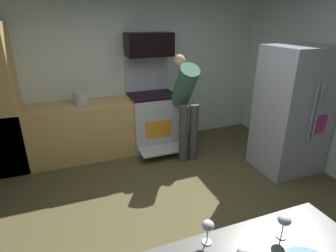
{
  "coord_description": "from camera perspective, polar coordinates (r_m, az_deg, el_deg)",
  "views": [
    {
      "loc": [
        -0.93,
        -2.25,
        2.15
      ],
      "look_at": [
        0.04,
        0.3,
        1.05
      ],
      "focal_mm": 29.0,
      "sensor_mm": 36.0,
      "label": 1
    }
  ],
  "objects": [
    {
      "name": "ground_plane",
      "position": [
        3.25,
        1.35,
        -19.63
      ],
      "size": [
        5.2,
        4.8,
        0.02
      ],
      "primitive_type": "cube",
      "color": "brown"
    },
    {
      "name": "wall_back",
      "position": [
        4.76,
        -9.33,
        11.4
      ],
      "size": [
        5.2,
        0.12,
        2.6
      ],
      "primitive_type": "cube",
      "color": "silver",
      "rests_on": "ground"
    },
    {
      "name": "lower_cabinet_run",
      "position": [
        4.56,
        -18.82,
        -1.17
      ],
      "size": [
        2.4,
        0.6,
        0.9
      ],
      "primitive_type": "cube",
      "color": "tan",
      "rests_on": "ground"
    },
    {
      "name": "oven_range",
      "position": [
        4.71,
        -3.29,
        1.59
      ],
      "size": [
        0.76,
        0.97,
        1.56
      ],
      "color": "silver",
      "rests_on": "ground"
    },
    {
      "name": "microwave",
      "position": [
        4.52,
        -4.01,
        16.73
      ],
      "size": [
        0.74,
        0.38,
        0.37
      ],
      "primitive_type": "cube",
      "color": "black",
      "rests_on": "oven_range"
    },
    {
      "name": "refrigerator",
      "position": [
        4.26,
        24.67,
        2.88
      ],
      "size": [
        0.86,
        0.74,
        1.8
      ],
      "color": "#AEB3C7",
      "rests_on": "ground"
    },
    {
      "name": "person_cook",
      "position": [
        4.2,
        3.73,
        5.41
      ],
      "size": [
        0.31,
        0.64,
        1.61
      ],
      "color": "#434343",
      "rests_on": "ground"
    },
    {
      "name": "wine_glass_near",
      "position": [
        1.84,
        23.23,
        -17.87
      ],
      "size": [
        0.08,
        0.08,
        0.16
      ],
      "color": "silver",
      "rests_on": "counter_island"
    },
    {
      "name": "wine_glass_mid",
      "position": [
        1.69,
        8.4,
        -20.19
      ],
      "size": [
        0.07,
        0.07,
        0.16
      ],
      "color": "silver",
      "rests_on": "counter_island"
    },
    {
      "name": "stock_pot",
      "position": [
        4.39,
        -17.79,
        5.67
      ],
      "size": [
        0.23,
        0.23,
        0.19
      ],
      "primitive_type": "cylinder",
      "color": "silver",
      "rests_on": "lower_cabinet_run"
    }
  ]
}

